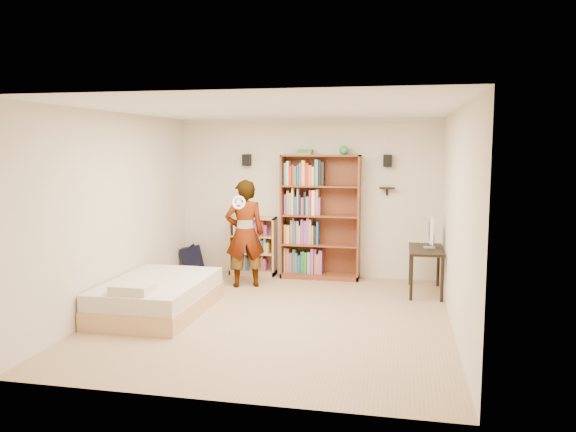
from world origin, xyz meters
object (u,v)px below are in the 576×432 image
computer_desk (425,271)px  person (245,234)px  tall_bookshelf (320,217)px  daybed (157,292)px  low_bookshelf (253,246)px

computer_desk → person: bearing=-176.9°
tall_bookshelf → daybed: size_ratio=1.10×
low_bookshelf → person: (0.10, -0.85, 0.35)m
person → tall_bookshelf: bearing=-166.4°
person → computer_desk: bearing=160.3°
tall_bookshelf → person: (-1.09, -0.81, -0.19)m
low_bookshelf → computer_desk: (2.91, -0.70, -0.16)m
daybed → person: size_ratio=1.11×
computer_desk → daybed: bearing=-153.7°
tall_bookshelf → person: size_ratio=1.22×
tall_bookshelf → daybed: bearing=-127.6°
computer_desk → daybed: computer_desk is taller
tall_bookshelf → computer_desk: bearing=-20.8°
low_bookshelf → person: 0.92m
tall_bookshelf → daybed: tall_bookshelf is taller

